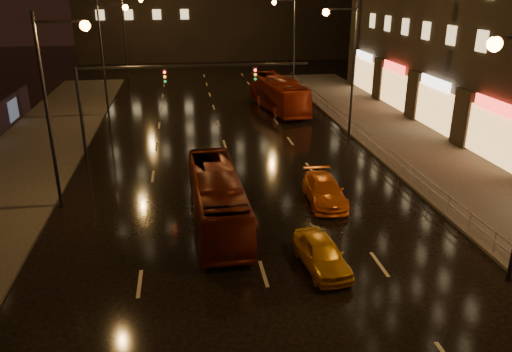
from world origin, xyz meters
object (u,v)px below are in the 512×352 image
at_px(bus_red, 217,198).
at_px(taxi_near, 322,254).
at_px(taxi_far, 324,190).
at_px(bus_curb, 278,94).

height_order(bus_red, taxi_near, bus_red).
relative_size(bus_red, taxi_far, 2.09).
xyz_separation_m(bus_red, taxi_far, (5.94, 1.66, -0.67)).
bearing_deg(bus_curb, taxi_far, -102.05).
bearing_deg(bus_red, bus_curb, 70.31).
bearing_deg(taxi_far, bus_curb, 88.72).
height_order(bus_curb, taxi_far, bus_curb).
height_order(bus_red, taxi_far, bus_red).
distance_m(bus_red, taxi_near, 6.34).
height_order(bus_curb, taxi_near, bus_curb).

